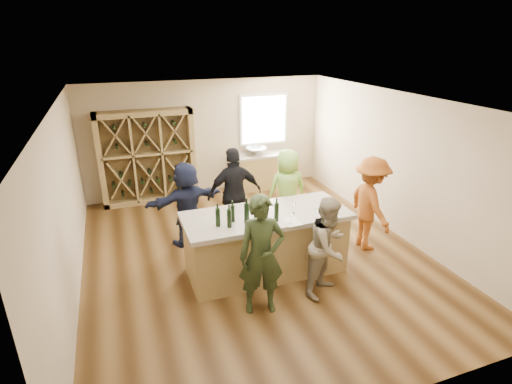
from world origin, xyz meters
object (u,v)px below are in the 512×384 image
object	(u,v)px
wine_bottle_b	(229,218)
person_near_right	(329,247)
wine_bottle_c	(233,213)
wine_bottle_e	(256,210)
person_far_mid	(235,194)
sink	(256,151)
person_near_left	(262,256)
person_far_left	(187,204)
wine_rack	(148,157)
person_server	(370,204)
wine_bottle_f	(276,212)
tasting_counter_base	(266,245)
person_far_right	(287,190)
wine_bottle_d	(247,213)
wine_bottle_a	(218,218)

from	to	relation	value
wine_bottle_b	person_near_right	xyz separation A→B (m)	(1.38, -0.61, -0.43)
wine_bottle_b	person_near_right	world-z (taller)	person_near_right
wine_bottle_b	wine_bottle_c	world-z (taller)	wine_bottle_b
wine_bottle_e	person_far_mid	distance (m)	1.55
sink	wine_bottle_b	xyz separation A→B (m)	(-1.91, -4.05, 0.21)
person_near_left	person_near_right	xyz separation A→B (m)	(1.11, 0.06, -0.11)
wine_bottle_c	person_far_left	world-z (taller)	person_far_left
wine_rack	person_near_right	bearing A→B (deg)	-65.32
sink	person_far_mid	bearing A→B (deg)	-118.82
sink	wine_bottle_c	bearing A→B (deg)	-114.98
wine_rack	person_server	distance (m)	5.19
wine_rack	wine_bottle_f	xyz separation A→B (m)	(1.54, -4.15, 0.13)
tasting_counter_base	person_far_left	size ratio (longest dim) A/B	1.58
person_far_left	person_near_left	bearing A→B (deg)	92.54
wine_bottle_c	person_near_left	size ratio (longest dim) A/B	0.15
person_near_left	person_near_right	distance (m)	1.12
person_server	person_far_right	distance (m)	1.67
person_near_left	person_near_right	size ratio (longest dim) A/B	1.13
wine_bottle_d	wine_bottle_f	world-z (taller)	wine_bottle_d
person_near_left	person_near_right	world-z (taller)	person_near_left
wine_bottle_e	wine_bottle_b	bearing A→B (deg)	-164.77
wine_bottle_d	person_far_right	size ratio (longest dim) A/B	0.20
wine_bottle_f	wine_bottle_a	bearing A→B (deg)	172.26
tasting_counter_base	person_far_mid	size ratio (longest dim) A/B	1.41
wine_bottle_f	wine_bottle_b	bearing A→B (deg)	176.99
wine_bottle_d	person_far_left	xyz separation A→B (m)	(-0.63, 1.66, -0.43)
wine_bottle_e	wine_bottle_f	world-z (taller)	same
wine_bottle_c	person_near_left	world-z (taller)	person_near_left
wine_bottle_a	wine_bottle_c	world-z (taller)	wine_bottle_a
tasting_counter_base	person_near_right	distance (m)	1.14
wine_bottle_d	wine_bottle_f	distance (m)	0.47
sink	wine_bottle_f	distance (m)	4.25
wine_bottle_b	person_near_right	size ratio (longest dim) A/B	0.18
wine_rack	person_far_right	world-z (taller)	wine_rack
person_far_right	person_near_right	bearing A→B (deg)	83.17
wine_bottle_c	person_far_left	size ratio (longest dim) A/B	0.17
wine_bottle_d	person_near_left	distance (m)	0.80
wine_bottle_b	person_far_left	world-z (taller)	person_far_left
tasting_counter_base	person_far_right	world-z (taller)	person_far_right
wine_bottle_e	person_far_right	size ratio (longest dim) A/B	0.18
sink	person_near_left	xyz separation A→B (m)	(-1.64, -4.72, -0.11)
wine_rack	wine_bottle_a	xyz separation A→B (m)	(0.64, -4.03, 0.13)
tasting_counter_base	wine_bottle_c	world-z (taller)	wine_bottle_c
person_far_right	person_far_left	xyz separation A→B (m)	(-2.03, 0.08, -0.03)
person_near_left	wine_bottle_f	xyz separation A→B (m)	(0.49, 0.63, 0.33)
person_server	wine_bottle_f	bearing A→B (deg)	105.91
wine_bottle_e	wine_bottle_f	size ratio (longest dim) A/B	1.00
tasting_counter_base	person_near_left	size ratio (longest dim) A/B	1.44
person_server	person_far_right	size ratio (longest dim) A/B	1.05
wine_bottle_b	wine_bottle_d	world-z (taller)	wine_bottle_d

